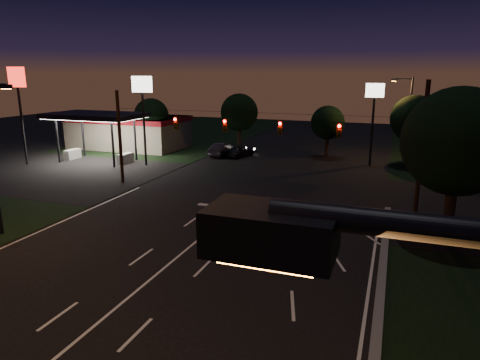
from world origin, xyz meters
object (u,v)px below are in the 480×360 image
at_px(car_oncoming_a, 240,151).
at_px(car_oncoming_b, 223,149).
at_px(utility_pole_right, 415,212).
at_px(tree_right_near, 458,143).

relative_size(car_oncoming_a, car_oncoming_b, 0.85).
xyz_separation_m(utility_pole_right, tree_right_near, (1.53, -4.83, 5.68)).
relative_size(utility_pole_right, car_oncoming_b, 1.95).
relative_size(tree_right_near, car_oncoming_a, 2.22).
distance_m(utility_pole_right, car_oncoming_b, 25.07).
distance_m(utility_pole_right, car_oncoming_a, 23.58).
height_order(tree_right_near, car_oncoming_b, tree_right_near).
distance_m(utility_pole_right, tree_right_near, 7.61).
bearing_deg(car_oncoming_a, utility_pole_right, 158.75).
relative_size(utility_pole_right, tree_right_near, 1.03).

